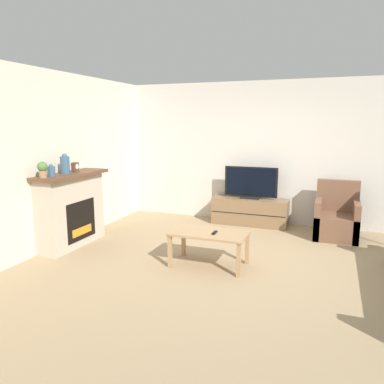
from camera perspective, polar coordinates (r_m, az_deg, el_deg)
ground_plane at (r=5.35m, az=7.51°, el=-10.62°), size 24.00×24.00×0.00m
wall_back at (r=7.31m, az=12.03°, el=5.79°), size 12.00×0.06×2.70m
wall_left at (r=6.34m, az=-18.77°, el=4.78°), size 0.06×12.00×2.70m
fireplace at (r=6.17m, az=-17.94°, el=-2.46°), size 0.49×1.34×1.16m
mantel_vase_left at (r=5.75m, az=-20.66°, el=3.04°), size 0.11×0.11×0.18m
mantel_vase_centre_left at (r=5.97m, az=-18.79°, el=4.00°), size 0.14×0.14×0.31m
mantel_clock at (r=6.16m, az=-17.37°, el=3.64°), size 0.08×0.11×0.15m
potted_plant at (r=5.62m, az=-21.81°, el=3.32°), size 0.14×0.14×0.23m
tv_stand at (r=7.25m, az=8.82°, el=-2.94°), size 1.42×0.46×0.50m
tv at (r=7.14m, az=8.94°, el=1.24°), size 1.00×0.18×0.60m
armchair at (r=6.82m, az=21.13°, el=-3.95°), size 0.70×0.76×0.95m
coffee_table at (r=5.09m, az=2.63°, el=-6.79°), size 1.02×0.57×0.47m
remote at (r=5.01m, az=3.46°, el=-6.19°), size 0.04×0.15×0.02m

